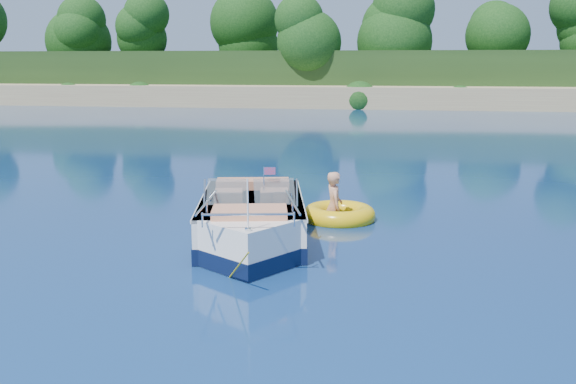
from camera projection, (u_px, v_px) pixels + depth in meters
name	position (u px, v px, depth m)	size (l,w,h in m)	color
ground	(203.00, 255.00, 10.80)	(160.00, 160.00, 0.00)	#0A1A46
shoreline	(366.00, 82.00, 72.28)	(170.00, 59.00, 6.00)	#9C7F5B
treeline	(356.00, 31.00, 49.35)	(150.00, 7.12, 8.19)	black
motorboat	(252.00, 224.00, 11.51)	(2.48, 5.14, 1.73)	white
tow_tube	(339.00, 215.00, 13.22)	(1.78, 1.78, 0.40)	yellow
boy	(333.00, 220.00, 13.19)	(0.54, 0.36, 1.49)	tan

